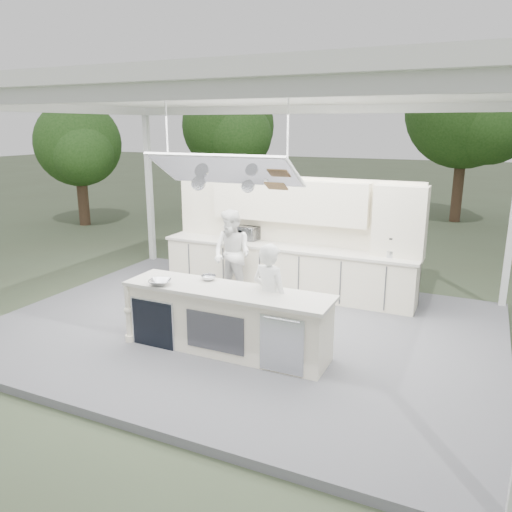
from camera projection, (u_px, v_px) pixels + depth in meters
The scene contains 12 objects.
ground at pixel (242, 333), 8.24m from camera, with size 90.00×90.00×0.00m, color #3F4C34.
stage_deck at pixel (242, 329), 8.23m from camera, with size 8.00×6.00×0.12m, color #5A5A5F.
tent at pixel (240, 98), 7.29m from camera, with size 8.20×6.20×3.86m.
demo_island at pixel (225, 320), 7.22m from camera, with size 3.10×0.79×0.95m.
back_counter at pixel (285, 269), 9.76m from camera, with size 5.08×0.72×0.95m.
back_wall_unit at pixel (312, 220), 9.52m from camera, with size 5.05×0.48×2.25m.
tree_cluster at pixel (372, 126), 16.05m from camera, with size 19.55×9.40×5.85m.
head_chef at pixel (270, 299), 7.07m from camera, with size 0.60×0.39×1.63m, color white.
sous_chef at pixel (232, 254), 9.39m from camera, with size 0.82×0.64×1.69m, color white.
toaster_oven at pixel (247, 233), 10.13m from camera, with size 0.50×0.34×0.27m, color silver.
bowl_large at pixel (160, 282), 7.26m from camera, with size 0.32×0.32×0.08m, color #ADAFB4.
bowl_small at pixel (209, 278), 7.49m from camera, with size 0.22×0.22×0.07m, color silver.
Camera 1 is at (3.41, -6.85, 3.33)m, focal length 35.00 mm.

